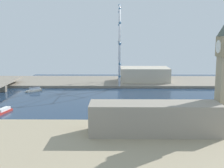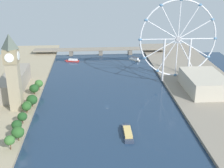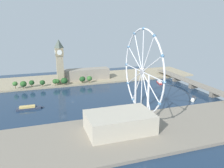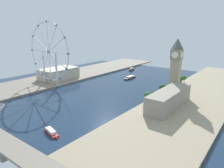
# 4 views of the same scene
# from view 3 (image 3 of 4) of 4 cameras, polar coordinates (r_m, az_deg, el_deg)

# --- Properties ---
(ground_plane) EXTENTS (407.40, 407.40, 0.00)m
(ground_plane) POSITION_cam_3_polar(r_m,az_deg,el_deg) (331.71, -9.69, -4.12)
(ground_plane) COLOR #1E334C
(riverbank_left) EXTENTS (90.00, 520.00, 3.00)m
(riverbank_left) POSITION_cam_3_polar(r_m,az_deg,el_deg) (444.24, -12.15, 0.97)
(riverbank_left) COLOR tan
(riverbank_left) RESTS_ON ground_plane
(riverbank_right) EXTENTS (90.00, 520.00, 3.00)m
(riverbank_right) POSITION_cam_3_polar(r_m,az_deg,el_deg) (224.15, -4.72, -13.48)
(riverbank_right) COLOR gray
(riverbank_right) RESTS_ON ground_plane
(clock_tower) EXTENTS (14.12, 14.12, 76.23)m
(clock_tower) POSITION_cam_3_polar(r_m,az_deg,el_deg) (408.24, -12.82, 5.61)
(clock_tower) COLOR tan
(clock_tower) RESTS_ON riverbank_left
(parliament_block) EXTENTS (22.00, 83.11, 20.06)m
(parliament_block) POSITION_cam_3_polar(r_m,az_deg,el_deg) (434.42, -6.27, 2.46)
(parliament_block) COLOR gray
(parliament_block) RESTS_ON riverbank_left
(tree_row_embankment) EXTENTS (14.05, 131.14, 12.61)m
(tree_row_embankment) POSITION_cam_3_polar(r_m,az_deg,el_deg) (401.62, -13.99, 0.66)
(tree_row_embankment) COLOR #513823
(tree_row_embankment) RESTS_ON riverbank_left
(ferris_wheel) EXTENTS (96.32, 3.20, 100.39)m
(ferris_wheel) POSITION_cam_3_polar(r_m,az_deg,el_deg) (252.42, 7.49, 2.81)
(ferris_wheel) COLOR silver
(ferris_wheel) RESTS_ON riverbank_right
(riverside_hall) EXTENTS (41.65, 65.21, 18.80)m
(riverside_hall) POSITION_cam_3_polar(r_m,az_deg,el_deg) (231.82, 1.87, -9.39)
(riverside_hall) COLOR #BCB29E
(riverside_hall) RESTS_ON riverbank_right
(river_bridge) EXTENTS (219.40, 16.78, 9.90)m
(river_bridge) POSITION_cam_3_polar(r_m,az_deg,el_deg) (410.10, 19.54, 0.12)
(river_bridge) COLOR gray
(river_bridge) RESTS_ON ground_plane
(tour_boat_0) EXTENTS (7.84, 35.22, 4.74)m
(tour_boat_0) POSITION_cam_3_polar(r_m,az_deg,el_deg) (314.57, -19.91, -5.57)
(tour_boat_0) COLOR #2D384C
(tour_boat_0) RESTS_ON ground_plane
(tour_boat_1) EXTENTS (23.90, 10.03, 4.24)m
(tour_boat_1) POSITION_cam_3_polar(r_m,az_deg,el_deg) (425.78, 11.61, 0.41)
(tour_boat_1) COLOR #B22D28
(tour_boat_1) RESTS_ON ground_plane
(tour_boat_2) EXTENTS (17.06, 18.49, 5.54)m
(tour_boat_2) POSITION_cam_3_polar(r_m,az_deg,el_deg) (349.16, 19.52, -3.42)
(tour_boat_2) COLOR beige
(tour_boat_2) RESTS_ON ground_plane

